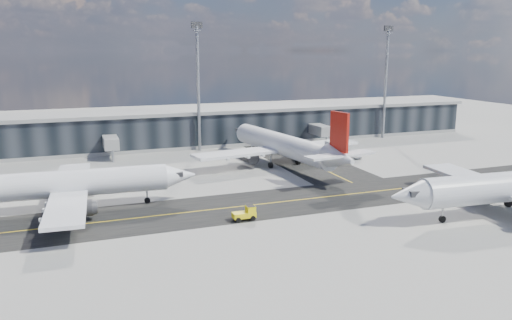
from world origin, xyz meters
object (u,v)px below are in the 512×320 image
at_px(baggage_tug, 246,213).
at_px(service_van, 351,154).
at_px(airliner_af, 58,185).
at_px(airliner_redtail, 284,145).

relative_size(baggage_tug, service_van, 0.55).
xyz_separation_m(airliner_af, baggage_tug, (23.96, -13.22, -2.89)).
bearing_deg(airliner_redtail, airliner_af, -168.30).
xyz_separation_m(airliner_af, airliner_redtail, (41.79, 15.20, 0.34)).
bearing_deg(baggage_tug, airliner_redtail, 147.96).
relative_size(airliner_af, airliner_redtail, 0.92).
bearing_deg(service_van, airliner_redtail, 175.70).
bearing_deg(baggage_tug, airliner_af, -118.82).
distance_m(baggage_tug, service_van, 46.45).
height_order(airliner_redtail, service_van, airliner_redtail).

